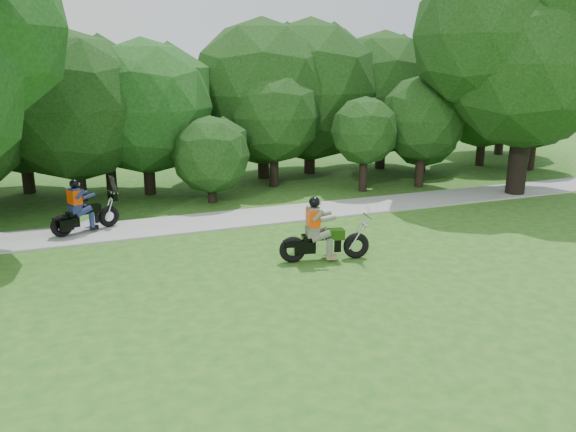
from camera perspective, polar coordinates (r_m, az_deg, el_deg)
ground at (r=13.30m, az=10.52°, el=-8.45°), size 100.00×100.00×0.00m
walkway at (r=20.11m, az=-1.47°, el=0.11°), size 60.00×2.20×0.06m
tree_line at (r=25.60m, az=-8.83°, el=11.50°), size 40.09×11.95×7.66m
big_tree_east at (r=24.90m, az=22.78°, el=15.86°), size 9.07×6.89×10.46m
chopper_motorcycle at (r=15.41m, az=3.32°, el=-2.18°), size 2.55×0.90×1.83m
touring_motorcycle at (r=18.92m, az=-20.29°, el=0.26°), size 2.18×1.35×1.75m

